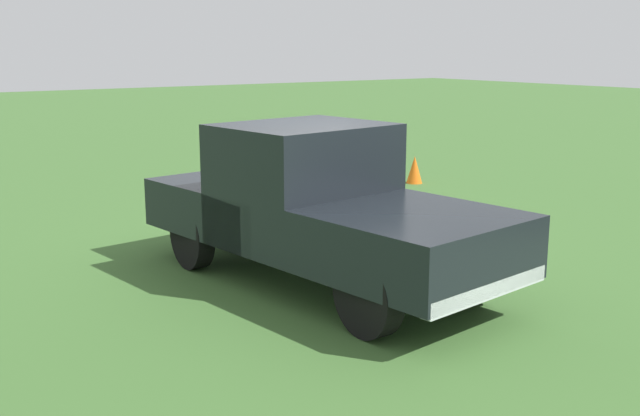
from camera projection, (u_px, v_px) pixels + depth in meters
ground_plane at (317, 257)px, 9.90m from camera, size 80.00×80.00×0.00m
pickup_truck at (313, 201)px, 8.70m from camera, size 4.95×2.37×1.84m
traffic_cone at (415, 170)px, 15.17m from camera, size 0.32×0.32×0.55m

